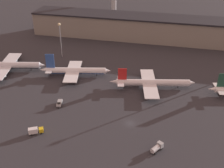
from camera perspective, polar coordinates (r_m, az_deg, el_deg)
ground at (r=129.15m, az=3.67°, el=-7.97°), size 600.00×600.00×0.00m
terminal_building at (r=221.50m, az=8.64°, el=11.12°), size 191.82×23.24×18.22m
airplane_0 at (r=183.87m, az=-20.37°, el=3.59°), size 45.51×38.20×12.62m
airplane_1 at (r=167.78m, az=-7.53°, el=2.70°), size 42.06×28.78×13.78m
airplane_2 at (r=155.54m, az=8.09°, el=0.27°), size 46.62×33.15×11.61m
service_vehicle_1 at (r=142.54m, az=-10.64°, el=-3.86°), size 3.54×6.28×2.51m
service_vehicle_2 at (r=126.55m, az=-15.32°, el=-9.11°), size 6.55×4.84×3.01m
service_vehicle_5 at (r=115.57m, az=9.10°, el=-12.64°), size 5.06×6.25×3.04m
lamp_post_0 at (r=189.61m, az=-10.48°, el=9.64°), size 1.80×1.80×23.59m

